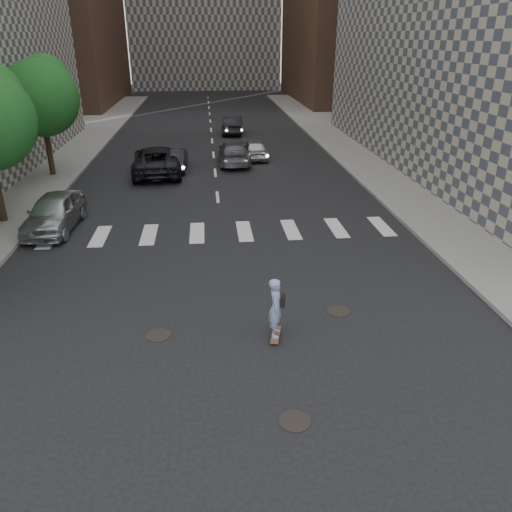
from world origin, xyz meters
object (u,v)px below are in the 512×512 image
(tree_c, at_px, (41,94))
(traffic_car_c, at_px, (157,160))
(traffic_car_d, at_px, (254,149))
(silver_sedan, at_px, (54,212))
(traffic_car_a, at_px, (174,159))
(skateboarder, at_px, (276,308))
(traffic_car_e, at_px, (232,125))
(traffic_car_b, at_px, (234,153))

(tree_c, xyz_separation_m, traffic_car_c, (6.02, -0.06, -3.82))
(tree_c, bearing_deg, traffic_car_d, 15.81)
(silver_sedan, bearing_deg, traffic_car_a, 68.31)
(tree_c, xyz_separation_m, traffic_car_a, (7.00, 0.86, -3.98))
(tree_c, height_order, traffic_car_c, tree_c)
(skateboarder, distance_m, traffic_car_e, 31.22)
(tree_c, xyz_separation_m, skateboarder, (10.68, -18.35, -3.71))
(silver_sedan, distance_m, traffic_car_e, 23.67)
(skateboarder, distance_m, silver_sedan, 12.37)
(skateboarder, xyz_separation_m, traffic_car_e, (0.56, 31.21, -0.19))
(silver_sedan, xyz_separation_m, traffic_car_e, (8.79, 21.98, -0.02))
(silver_sedan, height_order, traffic_car_a, silver_sedan)
(traffic_car_e, bearing_deg, skateboarder, 93.98)
(traffic_car_a, distance_m, traffic_car_e, 12.73)
(traffic_car_a, bearing_deg, skateboarder, 102.13)
(skateboarder, relative_size, traffic_car_a, 0.44)
(traffic_car_d, bearing_deg, silver_sedan, 50.48)
(traffic_car_a, relative_size, traffic_car_d, 1.06)
(tree_c, distance_m, silver_sedan, 10.21)
(skateboarder, relative_size, traffic_car_b, 0.37)
(traffic_car_a, bearing_deg, traffic_car_b, -160.11)
(tree_c, height_order, traffic_car_d, tree_c)
(traffic_car_b, relative_size, traffic_car_d, 1.28)
(skateboarder, bearing_deg, traffic_car_b, 102.92)
(traffic_car_b, bearing_deg, skateboarder, 89.61)
(traffic_car_b, bearing_deg, traffic_car_d, -138.05)
(skateboarder, xyz_separation_m, silver_sedan, (-8.23, 9.23, -0.17))
(silver_sedan, relative_size, traffic_car_a, 1.11)
(tree_c, bearing_deg, silver_sedan, -74.93)
(traffic_car_a, distance_m, traffic_car_c, 1.36)
(traffic_car_e, bearing_deg, tree_c, 53.85)
(tree_c, relative_size, skateboarder, 3.69)
(traffic_car_a, height_order, traffic_car_c, traffic_car_c)
(silver_sedan, xyz_separation_m, traffic_car_a, (4.55, 9.98, -0.10))
(traffic_car_e, bearing_deg, traffic_car_b, 92.23)
(traffic_car_b, distance_m, traffic_car_e, 10.76)
(tree_c, relative_size, traffic_car_c, 1.11)
(skateboarder, distance_m, traffic_car_c, 18.87)
(silver_sedan, relative_size, traffic_car_d, 1.17)
(traffic_car_b, height_order, traffic_car_e, traffic_car_e)
(skateboarder, height_order, silver_sedan, skateboarder)
(silver_sedan, distance_m, traffic_car_c, 9.73)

